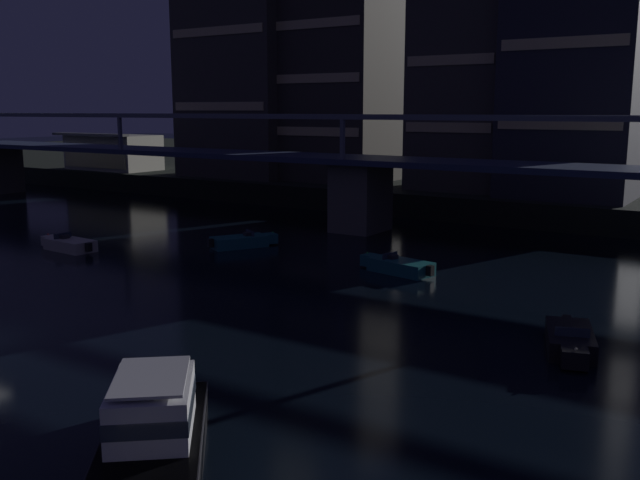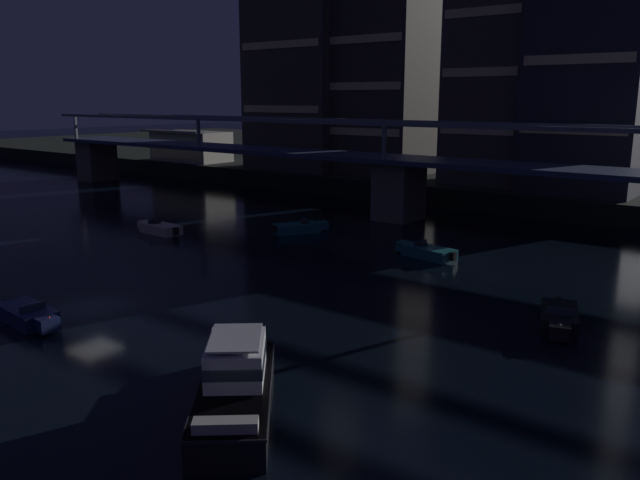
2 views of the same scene
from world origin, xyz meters
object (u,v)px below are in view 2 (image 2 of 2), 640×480
Objects in this scene: tower_central at (498,43)px; tower_west_tall at (385,63)px; speedboat_mid_left at (559,318)px; waterfront_pavilion at (191,146)px; speedboat_mid_right at (427,252)px; tower_east_tall at (601,27)px; speedboat_near_center at (29,315)px; tower_west_low at (301,14)px; speedboat_near_right at (299,228)px; river_bridge at (399,172)px; cabin_cruiser_near_left at (236,383)px; speedboat_mid_center at (159,228)px.

tower_west_tall is at bearing 177.52° from tower_central.
tower_central is 5.91× the size of speedboat_mid_left.
waterfront_pavilion is 72.85m from speedboat_mid_left.
tower_west_tall is at bearing 127.25° from speedboat_mid_right.
tower_central is at bearing -176.15° from tower_east_tall.
speedboat_near_center is (42.92, -48.91, -4.02)m from waterfront_pavilion.
tower_central is 5.82× the size of speedboat_near_center.
tower_west_tall is 56.87m from speedboat_near_center.
speedboat_near_right is (19.99, -25.06, -21.74)m from tower_west_low.
speedboat_mid_left is 0.99× the size of speedboat_mid_right.
speedboat_mid_left is at bearing -21.30° from speedboat_near_right.
river_bridge is 23.30m from tower_west_tall.
river_bridge is at bearing 89.37° from speedboat_near_center.
speedboat_mid_right is (-12.34, 8.78, 0.00)m from speedboat_mid_left.
tower_west_tall is at bearing -179.88° from tower_east_tall.
tower_west_low is 26.76m from tower_central.
speedboat_mid_left is at bearing 36.54° from speedboat_near_center.
cabin_cruiser_near_left is 33.92m from speedboat_mid_center.
waterfront_pavilion is at bearing 153.47° from speedboat_mid_left.
tower_west_low reaches higher than speedboat_mid_left.
tower_west_tall is 3.28× the size of cabin_cruiser_near_left.
waterfront_pavilion is at bearing 134.94° from speedboat_mid_center.
speedboat_mid_left is at bearing -43.42° from river_bridge.
speedboat_mid_right is (9.81, 25.20, 0.00)m from speedboat_near_center.
speedboat_mid_right is at bearing 68.72° from speedboat_near_center.
tower_west_tall is 2.20× the size of waterfront_pavilion.
tower_west_low is at bearing 141.64° from speedboat_mid_right.
tower_central is 10.33m from tower_east_tall.
tower_west_tall reaches higher than cabin_cruiser_near_left.
tower_east_tall is 6.68× the size of speedboat_near_right.
tower_west_tall is 38.00m from speedboat_mid_center.
cabin_cruiser_near_left is at bearing -33.84° from speedboat_mid_center.
tower_west_low is 7.70× the size of speedboat_mid_center.
speedboat_mid_right is at bearing 144.56° from speedboat_mid_left.
speedboat_mid_right is (-3.42, -28.36, -17.94)m from tower_east_tall.
tower_west_tall reaches higher than speedboat_near_center.
tower_east_tall is 3.91× the size of cabin_cruiser_near_left.
river_bridge reaches higher than speedboat_near_right.
river_bridge is 20.47m from tower_central.
tower_west_tall is at bearing 10.35° from tower_west_low.
cabin_cruiser_near_left is at bearing -53.15° from tower_west_low.
tower_central is at bearing 117.73° from speedboat_mid_left.
tower_west_low is (-23.69, 14.40, 17.54)m from river_bridge.
river_bridge is at bearing 128.57° from speedboat_mid_right.
waterfront_pavilion is 2.41× the size of speedboat_mid_left.
tower_west_tall is 38.72m from speedboat_mid_right.
tower_central is 55.57m from speedboat_near_center.
tower_west_tall is 61.85m from cabin_cruiser_near_left.
cabin_cruiser_near_left reaches higher than speedboat_mid_left.
tower_west_tall reaches higher than waterfront_pavilion.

